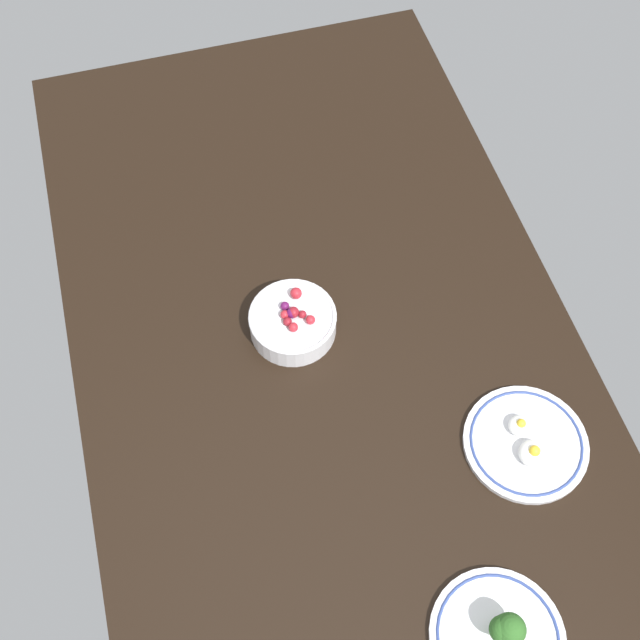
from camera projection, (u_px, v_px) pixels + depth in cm
name	position (u px, v px, depth cm)	size (l,w,h in cm)	color
dining_table	(320.00, 331.00, 152.59)	(159.16, 90.97, 4.00)	black
plate_eggs	(526.00, 443.00, 137.92)	(21.30, 21.30, 4.53)	silver
plate_broccoli	(500.00, 635.00, 121.16)	(20.60, 20.60, 7.63)	silver
bowl_berries	(293.00, 321.00, 148.06)	(16.04, 16.04, 6.85)	silver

